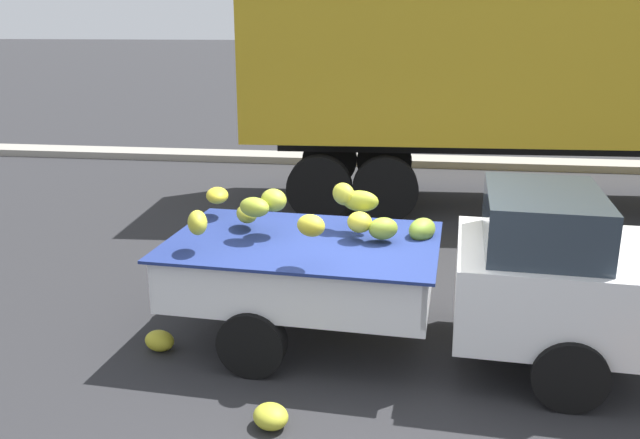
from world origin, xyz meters
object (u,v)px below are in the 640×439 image
(pickup_truck, at_px, (493,272))
(fallen_banana_bunch_by_wheel, at_px, (271,416))
(semi_trailer, at_px, (599,61))
(fallen_banana_bunch_near_tailgate, at_px, (159,341))

(pickup_truck, xyz_separation_m, fallen_banana_bunch_by_wheel, (-1.87, -1.48, -0.79))
(semi_trailer, xyz_separation_m, fallen_banana_bunch_near_tailgate, (-5.51, -6.23, -2.44))
(pickup_truck, relative_size, semi_trailer, 0.40)
(pickup_truck, distance_m, fallen_banana_bunch_by_wheel, 2.51)
(semi_trailer, xyz_separation_m, fallen_banana_bunch_by_wheel, (-4.13, -7.38, -2.45))
(semi_trailer, bearing_deg, fallen_banana_bunch_by_wheel, -122.12)
(fallen_banana_bunch_near_tailgate, bearing_deg, pickup_truck, 5.79)
(pickup_truck, height_order, fallen_banana_bunch_by_wheel, pickup_truck)
(fallen_banana_bunch_near_tailgate, xyz_separation_m, fallen_banana_bunch_by_wheel, (1.38, -1.15, -0.01))
(pickup_truck, bearing_deg, fallen_banana_bunch_by_wheel, -137.66)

